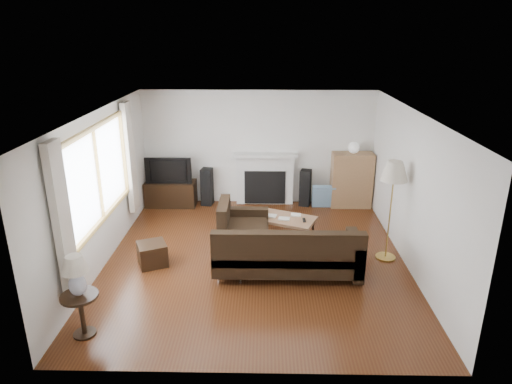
{
  "coord_description": "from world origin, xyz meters",
  "views": [
    {
      "loc": [
        0.15,
        -6.94,
        3.69
      ],
      "look_at": [
        0.0,
        0.3,
        1.1
      ],
      "focal_mm": 32.0,
      "sensor_mm": 36.0,
      "label": 1
    }
  ],
  "objects_px": {
    "sectional_sofa": "(287,250)",
    "side_table": "(82,315)",
    "bookshelf": "(351,180)",
    "coffee_table": "(284,228)",
    "floor_lamp": "(390,211)",
    "tv_stand": "(171,193)"
  },
  "relations": [
    {
      "from": "tv_stand",
      "to": "floor_lamp",
      "type": "xyz_separation_m",
      "value": [
        4.14,
        -2.4,
        0.58
      ]
    },
    {
      "from": "side_table",
      "to": "coffee_table",
      "type": "bearing_deg",
      "value": 47.33
    },
    {
      "from": "bookshelf",
      "to": "side_table",
      "type": "bearing_deg",
      "value": -132.23
    },
    {
      "from": "floor_lamp",
      "to": "bookshelf",
      "type": "bearing_deg",
      "value": 94.43
    },
    {
      "from": "coffee_table",
      "to": "side_table",
      "type": "height_order",
      "value": "side_table"
    },
    {
      "from": "sectional_sofa",
      "to": "side_table",
      "type": "bearing_deg",
      "value": -148.51
    },
    {
      "from": "tv_stand",
      "to": "coffee_table",
      "type": "relative_size",
      "value": 0.98
    },
    {
      "from": "side_table",
      "to": "bookshelf",
      "type": "bearing_deg",
      "value": 47.77
    },
    {
      "from": "tv_stand",
      "to": "side_table",
      "type": "xyz_separation_m",
      "value": [
        -0.23,
        -4.57,
        0.02
      ]
    },
    {
      "from": "side_table",
      "to": "tv_stand",
      "type": "bearing_deg",
      "value": 87.14
    },
    {
      "from": "bookshelf",
      "to": "side_table",
      "type": "distance_m",
      "value": 6.23
    },
    {
      "from": "bookshelf",
      "to": "side_table",
      "type": "xyz_separation_m",
      "value": [
        -4.18,
        -4.61,
        -0.31
      ]
    },
    {
      "from": "sectional_sofa",
      "to": "side_table",
      "type": "relative_size",
      "value": 4.3
    },
    {
      "from": "tv_stand",
      "to": "coffee_table",
      "type": "height_order",
      "value": "tv_stand"
    },
    {
      "from": "tv_stand",
      "to": "floor_lamp",
      "type": "height_order",
      "value": "floor_lamp"
    },
    {
      "from": "coffee_table",
      "to": "floor_lamp",
      "type": "relative_size",
      "value": 0.65
    },
    {
      "from": "tv_stand",
      "to": "side_table",
      "type": "height_order",
      "value": "side_table"
    },
    {
      "from": "coffee_table",
      "to": "floor_lamp",
      "type": "bearing_deg",
      "value": 0.48
    },
    {
      "from": "bookshelf",
      "to": "coffee_table",
      "type": "bearing_deg",
      "value": -131.49
    },
    {
      "from": "bookshelf",
      "to": "side_table",
      "type": "height_order",
      "value": "bookshelf"
    },
    {
      "from": "bookshelf",
      "to": "sectional_sofa",
      "type": "distance_m",
      "value": 3.35
    },
    {
      "from": "sectional_sofa",
      "to": "side_table",
      "type": "height_order",
      "value": "sectional_sofa"
    }
  ]
}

